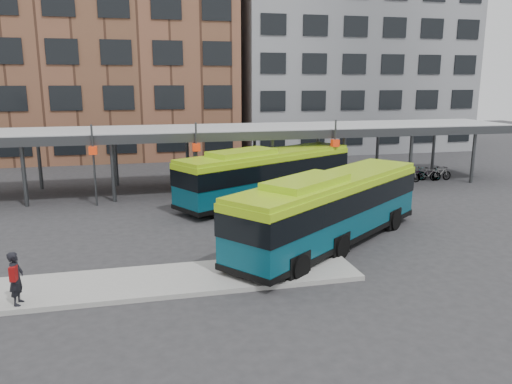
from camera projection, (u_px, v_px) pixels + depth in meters
name	position (u px, v px, depth m)	size (l,w,h in m)	color
ground	(290.00, 246.00, 22.45)	(120.00, 120.00, 0.00)	#28282B
boarding_island	(172.00, 280.00, 18.33)	(14.00, 3.00, 0.18)	gray
canopy	(234.00, 131.00, 33.79)	(40.00, 6.53, 4.80)	#999B9E
building_brick	(95.00, 41.00, 48.14)	(26.00, 14.00, 22.00)	brown
building_grey	(345.00, 55.00, 54.26)	(24.00, 14.00, 20.00)	slate
bus_front	(331.00, 207.00, 22.14)	(11.33, 9.52, 3.38)	#073F50
bus_rear	(267.00, 173.00, 30.24)	(11.94, 8.07, 3.36)	#073F50
pedestrian	(16.00, 278.00, 15.97)	(0.49, 0.70, 1.77)	black
bike_rack	(412.00, 174.00, 36.83)	(6.31, 1.69, 1.06)	slate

